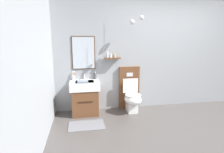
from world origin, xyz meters
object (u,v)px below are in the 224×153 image
at_px(toothbrush_cup, 74,77).
at_px(folded_hand_towel, 83,82).
at_px(toilet, 131,95).
at_px(vanity_sink_left, 85,97).
at_px(soap_dispenser, 95,76).

distance_m(toothbrush_cup, folded_hand_towel, 0.37).
height_order(toilet, folded_hand_towel, toilet).
bearing_deg(vanity_sink_left, toothbrush_cup, 144.47).
distance_m(vanity_sink_left, toothbrush_cup, 0.50).
relative_size(vanity_sink_left, toothbrush_cup, 3.79).
bearing_deg(soap_dispenser, folded_hand_towel, -131.29).
distance_m(soap_dispenser, folded_hand_towel, 0.44).
relative_size(vanity_sink_left, folded_hand_towel, 3.35).
height_order(toilet, soap_dispenser, toilet).
height_order(vanity_sink_left, folded_hand_towel, folded_hand_towel).
xyz_separation_m(vanity_sink_left, toothbrush_cup, (-0.24, 0.17, 0.41)).
xyz_separation_m(vanity_sink_left, soap_dispenser, (0.25, 0.18, 0.42)).
distance_m(vanity_sink_left, folded_hand_towel, 0.40).
bearing_deg(folded_hand_towel, vanity_sink_left, 74.77).
relative_size(vanity_sink_left, soap_dispenser, 4.22).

